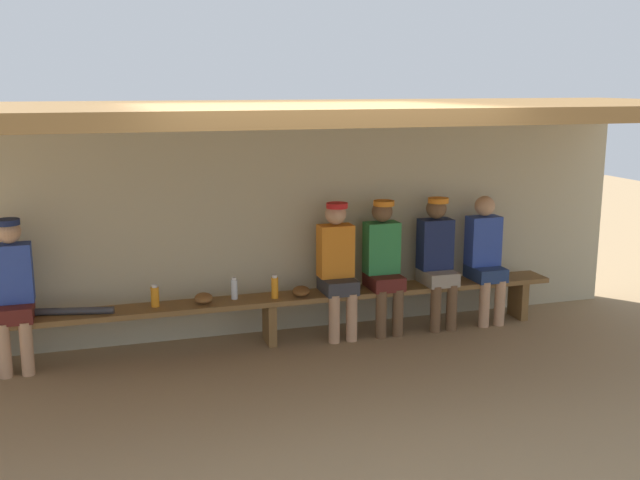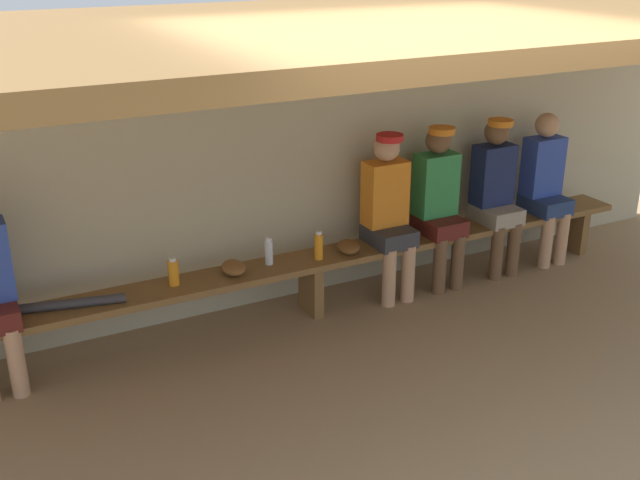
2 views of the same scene
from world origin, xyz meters
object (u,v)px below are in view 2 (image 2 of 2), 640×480
object	(u,v)px
player_in_blue	(546,182)
player_in_white	(496,189)
water_bottle_blue	(269,252)
bench	(311,267)
water_bottle_clear	(174,272)
player_rightmost	(388,209)
baseball_glove_tan	(233,268)
player_shirtless_tan	(439,199)
baseball_bat	(56,305)
baseball_glove_dark_brown	(348,247)
water_bottle_green	(319,246)

from	to	relation	value
player_in_blue	player_in_white	size ratio (longest dim) A/B	0.99
player_in_blue	water_bottle_blue	size ratio (longest dim) A/B	6.26
player_in_blue	bench	bearing A→B (deg)	-179.92
bench	player_in_blue	world-z (taller)	player_in_blue
water_bottle_clear	player_rightmost	bearing A→B (deg)	-0.39
bench	baseball_glove_tan	size ratio (longest dim) A/B	25.00
player_shirtless_tan	water_bottle_clear	world-z (taller)	player_shirtless_tan
bench	baseball_glove_tan	world-z (taller)	baseball_glove_tan
player_in_blue	baseball_glove_tan	size ratio (longest dim) A/B	5.56
player_shirtless_tan	baseball_bat	distance (m)	3.08
player_in_white	baseball_bat	world-z (taller)	player_in_white
player_rightmost	baseball_glove_dark_brown	bearing A→B (deg)	-174.58
baseball_glove_dark_brown	baseball_bat	world-z (taller)	baseball_glove_dark_brown
water_bottle_green	baseball_glove_dark_brown	distance (m)	0.27
water_bottle_green	baseball_bat	xyz separation A→B (m)	(-1.93, 0.04, -0.07)
player_in_white	water_bottle_green	size ratio (longest dim) A/B	5.94
water_bottle_green	player_rightmost	bearing A→B (deg)	4.12
player_in_blue	water_bottle_clear	size ratio (longest dim) A/B	6.38
player_shirtless_tan	baseball_glove_tan	xyz separation A→B (m)	(-1.81, 0.00, -0.24)
water_bottle_clear	baseball_glove_tan	bearing A→B (deg)	-1.05
bench	water_bottle_blue	size ratio (longest dim) A/B	28.14
player_in_blue	player_shirtless_tan	size ratio (longest dim) A/B	0.99
bench	water_bottle_green	world-z (taller)	water_bottle_green
player_in_blue	water_bottle_blue	xyz separation A→B (m)	(-2.66, 0.04, -0.17)
water_bottle_green	player_shirtless_tan	bearing A→B (deg)	2.35
bench	water_bottle_clear	world-z (taller)	water_bottle_clear
baseball_bat	player_in_blue	bearing A→B (deg)	12.39
baseball_glove_tan	player_shirtless_tan	bearing A→B (deg)	-84.12
baseball_glove_dark_brown	player_in_blue	bearing A→B (deg)	108.80
bench	water_bottle_clear	distance (m)	1.09
water_bottle_blue	baseball_glove_dark_brown	size ratio (longest dim) A/B	0.89
player_in_white	baseball_glove_tan	xyz separation A→B (m)	(-2.40, 0.00, -0.24)
water_bottle_green	player_in_blue	bearing A→B (deg)	1.16
player_in_blue	water_bottle_green	bearing A→B (deg)	-178.84
water_bottle_blue	water_bottle_clear	world-z (taller)	water_bottle_blue
player_in_white	water_bottle_green	world-z (taller)	player_in_white
player_in_white	baseball_glove_tan	world-z (taller)	player_in_white
water_bottle_blue	water_bottle_clear	xyz separation A→B (m)	(-0.75, -0.03, -0.00)
water_bottle_blue	water_bottle_clear	bearing A→B (deg)	-177.94
player_rightmost	player_shirtless_tan	xyz separation A→B (m)	(0.49, 0.00, 0.00)
baseball_glove_tan	baseball_glove_dark_brown	bearing A→B (deg)	-86.43
player_in_white	player_rightmost	xyz separation A→B (m)	(-1.08, 0.00, 0.00)
player_in_blue	baseball_bat	bearing A→B (deg)	-179.96
bench	baseball_glove_tan	bearing A→B (deg)	179.32
baseball_glove_dark_brown	player_in_white	bearing A→B (deg)	109.21
player_rightmost	player_in_white	bearing A→B (deg)	0.00
player_rightmost	water_bottle_green	distance (m)	0.67
bench	player_rightmost	bearing A→B (deg)	0.29
water_bottle_clear	bench	bearing A→B (deg)	-0.84
player_rightmost	water_bottle_clear	distance (m)	1.78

